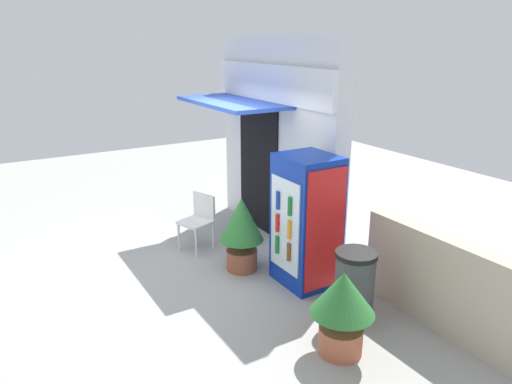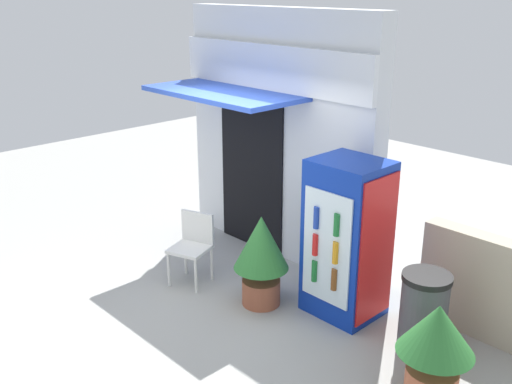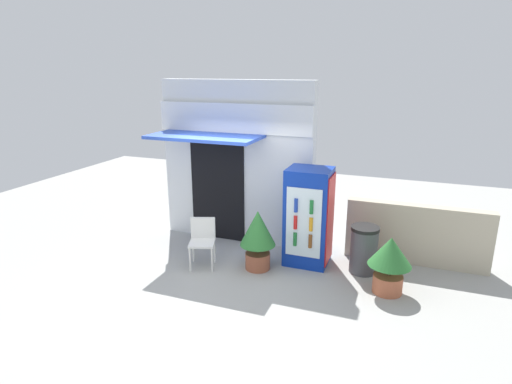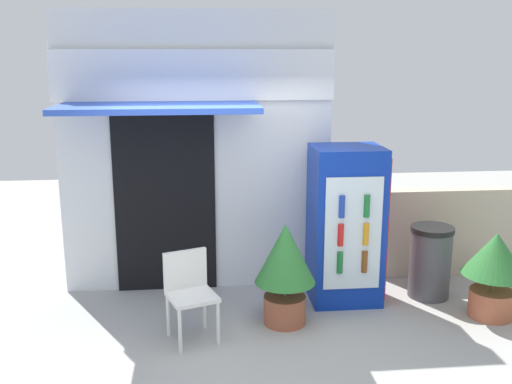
# 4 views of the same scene
# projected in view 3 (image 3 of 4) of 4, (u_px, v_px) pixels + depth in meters

# --- Properties ---
(ground) EXTENTS (16.00, 16.00, 0.00)m
(ground) POSITION_uv_depth(u_px,v_px,m) (218.00, 277.00, 7.24)
(ground) COLOR #A3A39E
(storefront_building) EXTENTS (3.12, 1.28, 3.22)m
(storefront_building) POSITION_uv_depth(u_px,v_px,m) (235.00, 160.00, 8.42)
(storefront_building) COLOR silver
(storefront_building) RESTS_ON ground
(drink_cooler) EXTENTS (0.79, 0.73, 1.76)m
(drink_cooler) POSITION_uv_depth(u_px,v_px,m) (309.00, 217.00, 7.53)
(drink_cooler) COLOR #0C2D9E
(drink_cooler) RESTS_ON ground
(plastic_chair) EXTENTS (0.56, 0.55, 0.87)m
(plastic_chair) POSITION_uv_depth(u_px,v_px,m) (202.00, 238.00, 7.55)
(plastic_chair) COLOR silver
(plastic_chair) RESTS_ON ground
(potted_plant_near_shop) EXTENTS (0.62, 0.62, 1.08)m
(potted_plant_near_shop) POSITION_uv_depth(u_px,v_px,m) (258.00, 234.00, 7.36)
(potted_plant_near_shop) COLOR #995138
(potted_plant_near_shop) RESTS_ON ground
(potted_plant_curbside) EXTENTS (0.67, 0.67, 0.93)m
(potted_plant_curbside) POSITION_uv_depth(u_px,v_px,m) (390.00, 259.00, 6.58)
(potted_plant_curbside) COLOR #AD5B3D
(potted_plant_curbside) RESTS_ON ground
(trash_bin) EXTENTS (0.49, 0.49, 0.84)m
(trash_bin) POSITION_uv_depth(u_px,v_px,m) (364.00, 249.00, 7.30)
(trash_bin) COLOR #47474C
(trash_bin) RESTS_ON ground
(stone_boundary_wall) EXTENTS (2.48, 0.23, 1.10)m
(stone_boundary_wall) POSITION_uv_depth(u_px,v_px,m) (416.00, 235.00, 7.61)
(stone_boundary_wall) COLOR #B7AD93
(stone_boundary_wall) RESTS_ON ground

